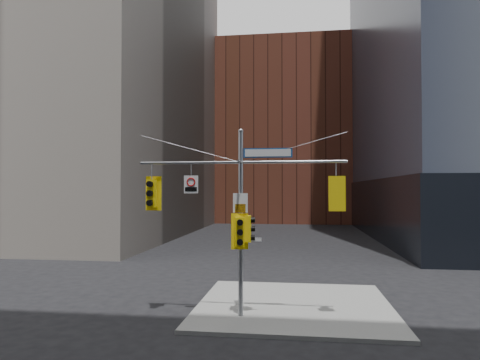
% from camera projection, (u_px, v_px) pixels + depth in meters
% --- Properties ---
extents(ground, '(160.00, 160.00, 0.00)m').
position_uv_depth(ground, '(233.00, 337.00, 14.28)').
color(ground, black).
rests_on(ground, ground).
extents(sidewalk_corner, '(8.00, 8.00, 0.15)m').
position_uv_depth(sidewalk_corner, '(294.00, 305.00, 17.98)').
color(sidewalk_corner, gray).
rests_on(sidewalk_corner, ground).
extents(brick_midrise, '(26.00, 20.00, 28.00)m').
position_uv_depth(brick_midrise, '(284.00, 136.00, 72.09)').
color(brick_midrise, brown).
rests_on(brick_midrise, ground).
extents(signal_assembly, '(8.00, 0.80, 7.30)m').
position_uv_depth(signal_assembly, '(241.00, 203.00, 16.36)').
color(signal_assembly, gray).
rests_on(signal_assembly, ground).
extents(traffic_light_west_arm, '(0.65, 0.53, 1.37)m').
position_uv_depth(traffic_light_west_arm, '(152.00, 193.00, 16.85)').
color(traffic_light_west_arm, yellow).
rests_on(traffic_light_west_arm, ground).
extents(traffic_light_east_arm, '(0.62, 0.51, 1.30)m').
position_uv_depth(traffic_light_east_arm, '(336.00, 194.00, 15.89)').
color(traffic_light_east_arm, yellow).
rests_on(traffic_light_east_arm, ground).
extents(traffic_light_pole_side, '(0.39, 0.34, 1.01)m').
position_uv_depth(traffic_light_pole_side, '(249.00, 229.00, 16.30)').
color(traffic_light_pole_side, yellow).
rests_on(traffic_light_pole_side, ground).
extents(traffic_light_pole_front, '(0.65, 0.57, 1.36)m').
position_uv_depth(traffic_light_pole_front, '(240.00, 232.00, 16.07)').
color(traffic_light_pole_front, yellow).
rests_on(traffic_light_pole_front, ground).
extents(street_sign_blade, '(1.86, 0.11, 0.36)m').
position_uv_depth(street_sign_blade, '(268.00, 153.00, 16.27)').
color(street_sign_blade, navy).
rests_on(street_sign_blade, ground).
extents(regulatory_sign_arm, '(0.55, 0.10, 0.69)m').
position_uv_depth(regulatory_sign_arm, '(191.00, 184.00, 16.62)').
color(regulatory_sign_arm, silver).
rests_on(regulatory_sign_arm, ground).
extents(regulatory_sign_pole, '(0.57, 0.07, 0.74)m').
position_uv_depth(regulatory_sign_pole, '(240.00, 203.00, 16.25)').
color(regulatory_sign_pole, silver).
rests_on(regulatory_sign_pole, ground).
extents(street_blade_ew, '(0.69, 0.10, 0.14)m').
position_uv_depth(street_blade_ew, '(252.00, 240.00, 16.28)').
color(street_blade_ew, silver).
rests_on(street_blade_ew, ground).
extents(street_blade_ns, '(0.08, 0.81, 0.16)m').
position_uv_depth(street_blade_ns, '(242.00, 240.00, 16.78)').
color(street_blade_ns, '#145926').
rests_on(street_blade_ns, ground).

